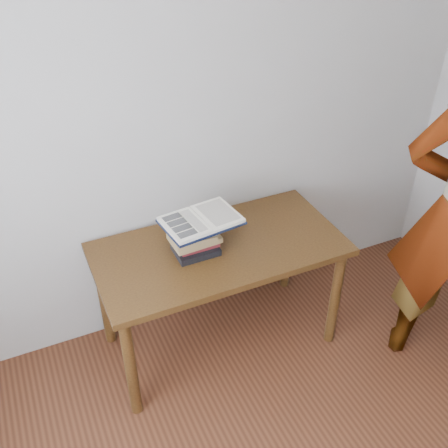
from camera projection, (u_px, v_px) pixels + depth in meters
name	position (u px, v px, depth m)	size (l,w,h in m)	color
room_shell	(408.00, 279.00, 1.18)	(3.54, 3.54, 2.62)	#A8A49F
desk	(219.00, 261.00, 2.83)	(1.33, 0.66, 0.71)	#4F3213
book_stack	(195.00, 237.00, 2.69)	(0.25, 0.20, 0.18)	black
open_book	(201.00, 220.00, 2.63)	(0.41, 0.31, 0.03)	black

